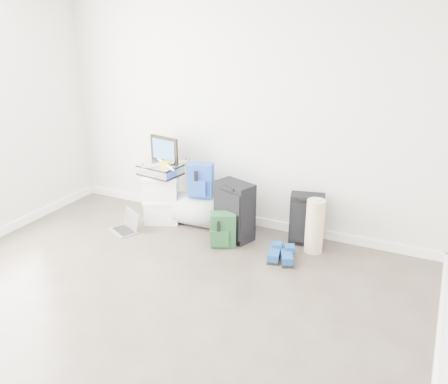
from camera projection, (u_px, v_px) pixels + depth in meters
The scene contains 14 objects.
ground at pixel (105, 346), 3.54m from camera, with size 5.00×5.00×0.00m, color #3A322A.
room_envelope at pixel (81, 118), 2.94m from camera, with size 4.52×5.02×2.71m.
boxes_stack at pixel (162, 198), 5.55m from camera, with size 0.50×0.46×0.58m.
briefcase at pixel (160, 170), 5.43m from camera, with size 0.44×0.33×0.13m, color #B2B2B7.
painting at pixel (164, 149), 5.43m from camera, with size 0.40×0.10×0.30m.
drone at pixel (165, 164), 5.35m from camera, with size 0.44×0.44×0.05m.
duffel_bag at pixel (202, 211), 5.46m from camera, with size 0.37×0.37×0.60m, color #95999D.
blue_backpack at pixel (200, 181), 5.31m from camera, with size 0.31×0.26×0.39m.
large_suitcase at pixel (234, 211), 5.11m from camera, with size 0.47×0.39×0.64m.
green_backpack at pixel (223, 231), 4.99m from camera, with size 0.31×0.28×0.37m.
carry_on at pixel (306, 219), 5.02m from camera, with size 0.39×0.30×0.55m.
shoes at pixel (280, 255), 4.75m from camera, with size 0.34×0.32×0.10m.
rolled_rug at pixel (315, 226), 4.84m from camera, with size 0.19×0.19×0.57m, color tan.
laptop at pixel (127, 226), 5.38m from camera, with size 0.39×0.35×0.23m.
Camera 1 is at (2.06, -2.22, 2.34)m, focal length 38.00 mm.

